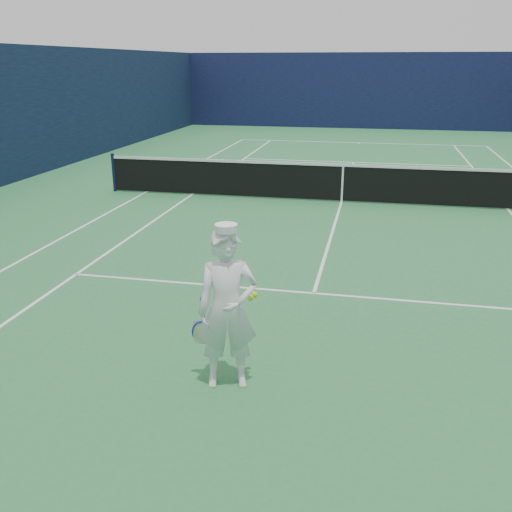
{
  "coord_description": "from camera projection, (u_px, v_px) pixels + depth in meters",
  "views": [
    {
      "loc": [
        0.84,
        -14.76,
        3.47
      ],
      "look_at": [
        -0.65,
        -7.75,
        1.03
      ],
      "focal_mm": 40.0,
      "sensor_mm": 36.0,
      "label": 1
    }
  ],
  "objects": [
    {
      "name": "windscreen_fence",
      "position": [
        345.0,
        124.0,
        14.31
      ],
      "size": [
        20.12,
        36.12,
        4.0
      ],
      "color": "#10153B",
      "rests_on": "ground"
    },
    {
      "name": "court_markings",
      "position": [
        341.0,
        202.0,
        14.95
      ],
      "size": [
        11.03,
        23.83,
        0.01
      ],
      "color": "white",
      "rests_on": "ground"
    },
    {
      "name": "tennis_player",
      "position": [
        227.0,
        309.0,
        6.21
      ],
      "size": [
        0.86,
        0.6,
        1.88
      ],
      "rotation": [
        0.0,
        0.0,
        0.28
      ],
      "color": "white",
      "rests_on": "ground"
    },
    {
      "name": "ground",
      "position": [
        341.0,
        202.0,
        14.95
      ],
      "size": [
        80.0,
        80.0,
        0.0
      ],
      "primitive_type": "plane",
      "color": "#2B713D",
      "rests_on": "ground"
    },
    {
      "name": "tennis_net",
      "position": [
        342.0,
        181.0,
        14.77
      ],
      "size": [
        12.88,
        0.09,
        1.07
      ],
      "color": "#141E4C",
      "rests_on": "ground"
    }
  ]
}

